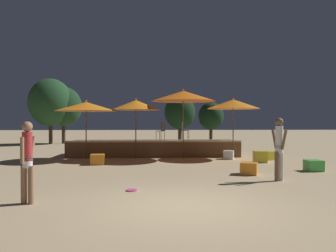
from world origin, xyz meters
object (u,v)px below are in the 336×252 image
(cube_seat_2, at_px, (269,156))
(background_tree_2, at_px, (211,116))
(background_tree_1, at_px, (51,102))
(background_tree_3, at_px, (64,107))
(patio_umbrella_2, at_px, (136,105))
(cube_seat_4, at_px, (98,159))
(cube_seat_3, at_px, (249,168))
(person_0, at_px, (279,146))
(cube_seat_0, at_px, (314,166))
(bistro_chair_1, at_px, (162,129))
(person_1, at_px, (27,159))
(frisbee_disc, at_px, (132,190))
(cube_seat_5, at_px, (229,155))
(bistro_chair_0, at_px, (184,129))
(patio_umbrella_1, at_px, (233,104))
(patio_umbrella_3, at_px, (183,96))
(background_tree_0, at_px, (180,112))
(patio_umbrella_0, at_px, (86,107))
(cube_seat_1, at_px, (260,157))

(cube_seat_2, height_order, background_tree_2, background_tree_2)
(background_tree_1, relative_size, background_tree_3, 1.13)
(patio_umbrella_2, height_order, background_tree_2, background_tree_2)
(cube_seat_4, bearing_deg, cube_seat_3, -26.61)
(person_0, xyz_separation_m, background_tree_2, (1.31, 18.74, 1.18))
(cube_seat_0, relative_size, bistro_chair_1, 0.62)
(person_1, relative_size, frisbee_disc, 6.32)
(cube_seat_5, height_order, frisbee_disc, cube_seat_5)
(bistro_chair_0, bearing_deg, patio_umbrella_1, -110.49)
(person_1, height_order, background_tree_1, background_tree_1)
(patio_umbrella_1, relative_size, person_1, 1.64)
(patio_umbrella_3, xyz_separation_m, frisbee_disc, (-1.97, -7.02, -2.93))
(background_tree_1, bearing_deg, patio_umbrella_3, -48.13)
(patio_umbrella_1, height_order, background_tree_3, background_tree_3)
(person_1, xyz_separation_m, background_tree_2, (7.73, 21.14, 1.25))
(patio_umbrella_1, relative_size, background_tree_3, 0.64)
(patio_umbrella_2, bearing_deg, background_tree_2, 65.65)
(patio_umbrella_2, relative_size, person_0, 1.52)
(cube_seat_0, bearing_deg, background_tree_3, 130.50)
(patio_umbrella_1, relative_size, frisbee_disc, 10.36)
(cube_seat_3, relative_size, background_tree_2, 0.20)
(cube_seat_4, height_order, background_tree_0, background_tree_0)
(patio_umbrella_0, distance_m, bistro_chair_0, 5.21)
(background_tree_0, bearing_deg, background_tree_1, 178.86)
(patio_umbrella_3, height_order, cube_seat_4, patio_umbrella_3)
(cube_seat_0, height_order, cube_seat_3, cube_seat_3)
(patio_umbrella_0, distance_m, background_tree_0, 11.55)
(patio_umbrella_3, distance_m, background_tree_0, 10.28)
(background_tree_2, relative_size, background_tree_3, 0.76)
(cube_seat_4, distance_m, background_tree_1, 13.90)
(background_tree_3, bearing_deg, frisbee_disc, -70.01)
(bistro_chair_0, bearing_deg, patio_umbrella_3, -168.47)
(frisbee_disc, distance_m, background_tree_1, 19.24)
(cube_seat_5, height_order, person_1, person_1)
(patio_umbrella_3, bearing_deg, patio_umbrella_0, -179.12)
(person_1, bearing_deg, bistro_chair_1, 85.68)
(person_1, bearing_deg, cube_seat_2, 58.03)
(patio_umbrella_1, bearing_deg, background_tree_1, 138.80)
(cube_seat_5, xyz_separation_m, frisbee_disc, (-4.08, -6.81, -0.18))
(person_0, bearing_deg, bistro_chair_1, -90.50)
(patio_umbrella_0, bearing_deg, background_tree_2, 57.96)
(cube_seat_4, height_order, person_1, person_1)
(patio_umbrella_3, relative_size, cube_seat_5, 5.71)
(cube_seat_4, xyz_separation_m, background_tree_0, (4.37, 12.12, 2.26))
(patio_umbrella_3, height_order, cube_seat_5, patio_umbrella_3)
(frisbee_disc, distance_m, background_tree_2, 20.82)
(bistro_chair_1, height_order, background_tree_0, background_tree_0)
(cube_seat_1, distance_m, person_1, 9.97)
(patio_umbrella_1, bearing_deg, background_tree_2, 84.58)
(patio_umbrella_3, height_order, cube_seat_1, patio_umbrella_3)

